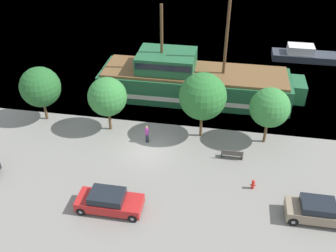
% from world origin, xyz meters
% --- Properties ---
extents(ground_plane, '(160.00, 160.00, 0.00)m').
position_xyz_m(ground_plane, '(0.00, 0.00, 0.00)').
color(ground_plane, gray).
extents(pirate_ship, '(19.85, 5.35, 10.30)m').
position_xyz_m(pirate_ship, '(2.56, 9.41, 1.71)').
color(pirate_ship, '#1E5633').
rests_on(pirate_ship, water_surface).
extents(moored_boat_dockside, '(7.57, 2.46, 1.80)m').
position_xyz_m(moored_boat_dockside, '(14.77, 20.47, 0.66)').
color(moored_boat_dockside, '#2D333D').
rests_on(moored_boat_dockside, water_surface).
extents(parked_car_curb_front, '(4.18, 1.83, 1.50)m').
position_xyz_m(parked_car_curb_front, '(12.57, -5.32, 0.75)').
color(parked_car_curb_front, '#7F705B').
rests_on(parked_car_curb_front, ground_plane).
extents(parked_car_curb_rear, '(4.44, 1.87, 1.47)m').
position_xyz_m(parked_car_curb_rear, '(-1.14, -6.77, 0.73)').
color(parked_car_curb_rear, '#B21E1E').
rests_on(parked_car_curb_rear, ground_plane).
extents(fire_hydrant, '(0.42, 0.25, 0.76)m').
position_xyz_m(fire_hydrant, '(8.47, -3.10, 0.41)').
color(fire_hydrant, red).
rests_on(fire_hydrant, ground_plane).
extents(bench_promenade_east, '(1.73, 0.45, 0.85)m').
position_xyz_m(bench_promenade_east, '(6.87, 0.08, 0.44)').
color(bench_promenade_east, '#4C4742').
rests_on(bench_promenade_east, ground_plane).
extents(pedestrian_walking_near, '(0.32, 0.32, 1.63)m').
position_xyz_m(pedestrian_walking_near, '(-0.26, 1.08, 0.82)').
color(pedestrian_walking_near, '#232838').
rests_on(pedestrian_walking_near, ground_plane).
extents(tree_row_east, '(3.57, 3.57, 5.11)m').
position_xyz_m(tree_row_east, '(-10.20, 3.03, 3.32)').
color(tree_row_east, brown).
rests_on(tree_row_east, ground_plane).
extents(tree_row_mideast, '(3.33, 3.33, 4.96)m').
position_xyz_m(tree_row_mideast, '(-3.89, 2.43, 3.29)').
color(tree_row_mideast, brown).
rests_on(tree_row_mideast, ground_plane).
extents(tree_row_midwest, '(3.91, 3.91, 5.87)m').
position_xyz_m(tree_row_midwest, '(4.11, 2.77, 3.91)').
color(tree_row_midwest, brown).
rests_on(tree_row_midwest, ground_plane).
extents(tree_row_west, '(3.24, 3.24, 5.00)m').
position_xyz_m(tree_row_west, '(9.51, 2.82, 3.37)').
color(tree_row_west, brown).
rests_on(tree_row_west, ground_plane).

